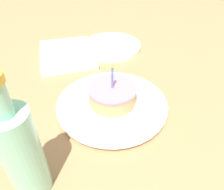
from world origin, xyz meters
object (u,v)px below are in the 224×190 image
bottle (21,153)px  marble_board (67,54)px  plate (112,104)px  cake_slice (112,95)px  side_plate (111,46)px  fork (82,101)px

bottle → marble_board: (0.47, -0.11, -0.09)m
plate → marble_board: 0.31m
cake_slice → side_plate: cake_slice is taller
bottle → marble_board: 0.49m
bottle → side_plate: size_ratio=1.13×
side_plate → marble_board: (-0.02, 0.17, 0.00)m
marble_board → cake_slice: bearing=-163.8°
plate → marble_board: bearing=16.0°
bottle → side_plate: (0.50, -0.27, -0.09)m
marble_board → bottle: bearing=167.4°
bottle → plate: bearing=-48.2°
marble_board → plate: bearing=-164.0°
cake_slice → bottle: bottle is taller
marble_board → fork: bearing=-177.7°
fork → side_plate: bearing=-27.4°
fork → side_plate: size_ratio=0.69×
cake_slice → fork: 0.08m
bottle → marble_board: bearing=-12.6°
fork → bottle: bottle is taller
cake_slice → plate: bearing=99.9°
cake_slice → bottle: 0.27m
plate → cake_slice: size_ratio=2.36×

